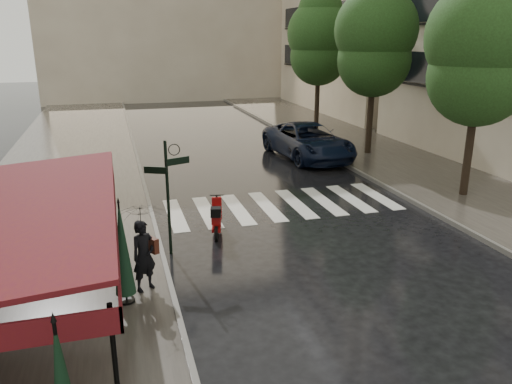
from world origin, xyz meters
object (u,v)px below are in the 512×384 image
pedestrian_with_umbrella (142,222)px  scooter (217,219)px  parked_car (308,141)px  parasol_back (122,249)px

pedestrian_with_umbrella → scooter: bearing=22.2°
pedestrian_with_umbrella → parked_car: (8.46, 11.35, -0.93)m
scooter → parked_car: (6.19, 8.30, 0.33)m
scooter → parasol_back: 4.53m
pedestrian_with_umbrella → scooter: 4.01m
parasol_back → scooter: bearing=52.2°
parked_car → parasol_back: parasol_back is taller
pedestrian_with_umbrella → parked_car: pedestrian_with_umbrella is taller
parked_car → parasol_back: 14.81m
scooter → parasol_back: (-2.72, -3.51, 0.88)m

